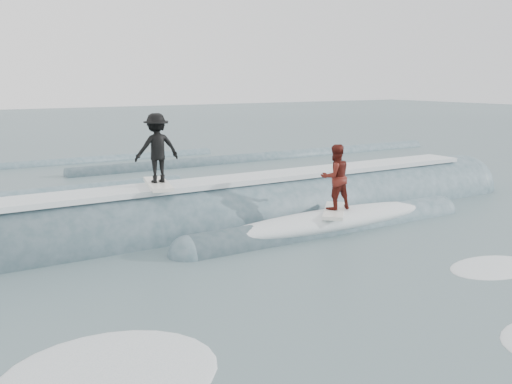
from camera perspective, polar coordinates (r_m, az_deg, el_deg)
ground at (r=11.97m, az=15.59°, el=-9.93°), size 160.00×160.00×0.00m
breaking_wave at (r=17.07m, az=-0.87°, el=-3.01°), size 22.73×4.08×2.60m
surfer_black at (r=15.64m, az=-9.88°, el=4.12°), size 1.25×2.07×1.97m
surfer_red at (r=16.17m, az=7.92°, el=1.21°), size 1.76×1.84×1.94m
whitewater at (r=11.32m, az=17.59°, el=-11.31°), size 16.56×5.52×0.10m
far_swells at (r=26.61m, az=-14.48°, el=1.72°), size 40.41×8.65×0.80m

